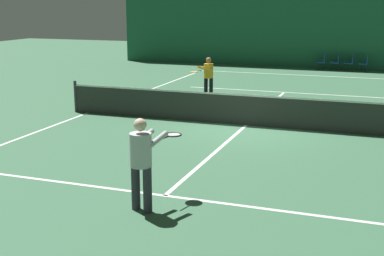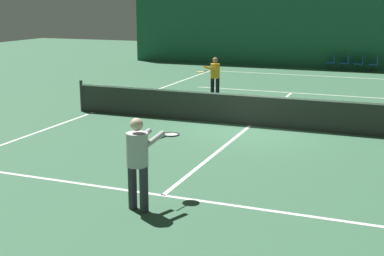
{
  "view_description": "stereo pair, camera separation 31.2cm",
  "coord_description": "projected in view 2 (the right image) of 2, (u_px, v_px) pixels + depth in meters",
  "views": [
    {
      "loc": [
        3.83,
        -15.44,
        3.7
      ],
      "look_at": [
        -0.04,
        -4.74,
        0.98
      ],
      "focal_mm": 50.0,
      "sensor_mm": 36.0,
      "label": 1
    },
    {
      "loc": [
        4.12,
        -15.33,
        3.7
      ],
      "look_at": [
        -0.04,
        -4.74,
        0.98
      ],
      "focal_mm": 50.0,
      "sensor_mm": 36.0,
      "label": 2
    }
  ],
  "objects": [
    {
      "name": "courtside_chair_0",
      "position": [
        332.0,
        61.0,
        28.99
      ],
      "size": [
        0.44,
        0.44,
        0.84
      ],
      "rotation": [
        0.0,
        0.0,
        -1.57
      ],
      "color": "#2D2D2D",
      "rests_on": "ground"
    },
    {
      "name": "player_far",
      "position": [
        214.0,
        74.0,
        20.66
      ],
      "size": [
        0.69,
        1.35,
        1.57
      ],
      "rotation": [
        0.0,
        0.0,
        -1.85
      ],
      "color": "black",
      "rests_on": "ground"
    },
    {
      "name": "court_line_baseline_far",
      "position": [
        313.0,
        76.0,
        26.98
      ],
      "size": [
        11.0,
        0.1,
        0.0
      ],
      "color": "white",
      "rests_on": "ground"
    },
    {
      "name": "player_near",
      "position": [
        139.0,
        157.0,
        9.49
      ],
      "size": [
        0.66,
        1.41,
        1.71
      ],
      "rotation": [
        0.0,
        0.0,
        1.34
      ],
      "color": "#2D2D38",
      "rests_on": "ground"
    },
    {
      "name": "courtside_chair_3",
      "position": [
        375.0,
        63.0,
        28.21
      ],
      "size": [
        0.44,
        0.44,
        0.84
      ],
      "rotation": [
        0.0,
        0.0,
        -1.57
      ],
      "color": "#2D2D2D",
      "rests_on": "ground"
    },
    {
      "name": "court_line_sideline_left",
      "position": [
        94.0,
        112.0,
        18.16
      ],
      "size": [
        0.1,
        23.8,
        0.0
      ],
      "color": "white",
      "rests_on": "ground"
    },
    {
      "name": "ground_plane",
      "position": [
        250.0,
        126.0,
        16.21
      ],
      "size": [
        60.0,
        60.0,
        0.0
      ],
      "primitive_type": "plane",
      "color": "#386647"
    },
    {
      "name": "court_line_service_far",
      "position": [
        292.0,
        93.0,
        22.0
      ],
      "size": [
        8.25,
        0.1,
        0.0
      ],
      "color": "white",
      "rests_on": "ground"
    },
    {
      "name": "court_line_service_near",
      "position": [
        163.0,
        195.0,
        10.41
      ],
      "size": [
        8.25,
        0.1,
        0.0
      ],
      "color": "white",
      "rests_on": "ground"
    },
    {
      "name": "courtside_chair_2",
      "position": [
        360.0,
        62.0,
        28.47
      ],
      "size": [
        0.44,
        0.44,
        0.84
      ],
      "rotation": [
        0.0,
        0.0,
        -1.57
      ],
      "color": "#2D2D2D",
      "rests_on": "ground"
    },
    {
      "name": "court_line_centre",
      "position": [
        250.0,
        126.0,
        16.21
      ],
      "size": [
        0.1,
        12.8,
        0.0
      ],
      "color": "white",
      "rests_on": "ground"
    },
    {
      "name": "tennis_net",
      "position": [
        251.0,
        109.0,
        16.09
      ],
      "size": [
        12.0,
        0.1,
        1.07
      ],
      "color": "#2D332D",
      "rests_on": "ground"
    },
    {
      "name": "courtside_chair_1",
      "position": [
        346.0,
        62.0,
        28.73
      ],
      "size": [
        0.44,
        0.44,
        0.84
      ],
      "rotation": [
        0.0,
        0.0,
        -1.57
      ],
      "color": "#2D2D2D",
      "rests_on": "ground"
    },
    {
      "name": "backdrop_curtain",
      "position": [
        324.0,
        30.0,
        29.33
      ],
      "size": [
        23.0,
        0.12,
        4.21
      ],
      "color": "#1E5B3D",
      "rests_on": "ground"
    }
  ]
}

